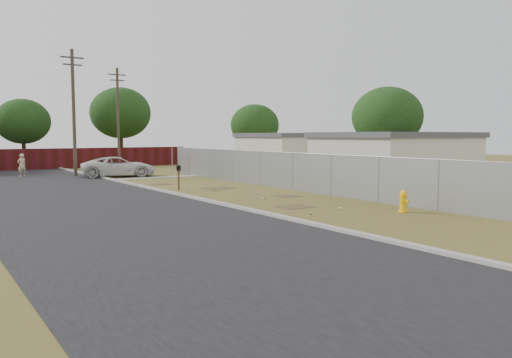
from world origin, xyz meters
TOP-DOWN VIEW (x-y plane):
  - ground at (0.00, 0.00)m, footprint 120.00×120.00m
  - street at (-6.76, 8.05)m, footprint 15.10×60.00m
  - chainlink_fence at (3.12, 1.03)m, footprint 0.10×27.06m
  - privacy_fence at (-6.00, 25.00)m, footprint 30.00×0.12m
  - utility_poles at (-3.67, 20.67)m, footprint 12.60×8.24m
  - houses at (9.70, 3.13)m, footprint 9.30×17.24m
  - horizon_trees at (0.84, 23.56)m, footprint 33.32×31.94m
  - fire_hydrant at (1.74, -8.46)m, footprint 0.42×0.43m
  - mailbox at (-1.90, 3.50)m, footprint 0.38×0.58m
  - pickup_truck at (-1.60, 13.78)m, footprint 5.57×3.61m
  - pedestrian at (-7.28, 17.55)m, footprint 0.70×0.57m
  - scattered_litter at (0.01, -1.35)m, footprint 3.18×11.55m

SIDE VIEW (x-z plane):
  - ground at x=0.00m, z-range 0.00..0.00m
  - street at x=-6.76m, z-range -0.04..0.08m
  - scattered_litter at x=0.01m, z-range 0.01..0.08m
  - fire_hydrant at x=1.74m, z-range -0.03..0.86m
  - pickup_truck at x=-1.60m, z-range 0.00..1.43m
  - chainlink_fence at x=3.12m, z-range -0.21..1.81m
  - pedestrian at x=-7.28m, z-range 0.00..1.64m
  - privacy_fence at x=-6.00m, z-range 0.00..1.80m
  - mailbox at x=-1.90m, z-range 0.39..1.74m
  - houses at x=9.70m, z-range 0.01..3.11m
  - horizon_trees at x=0.84m, z-range 0.74..8.52m
  - utility_poles at x=-3.67m, z-range 0.19..9.19m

